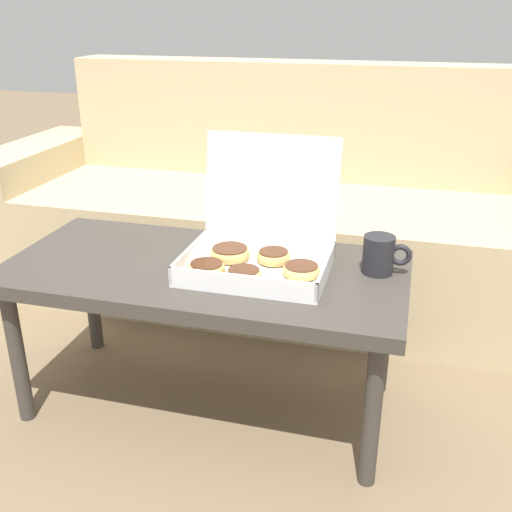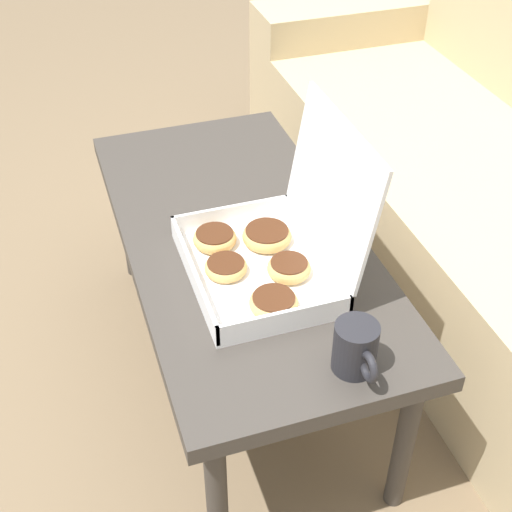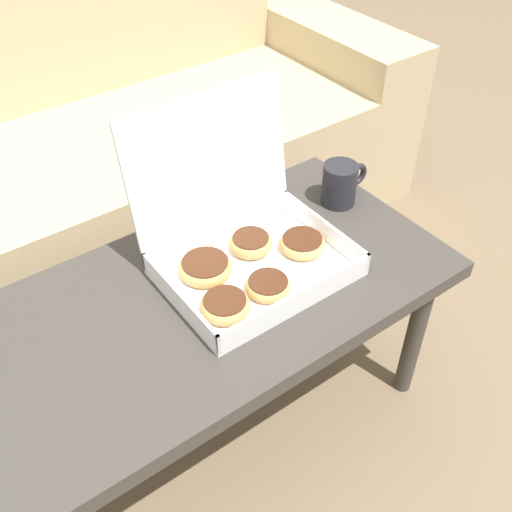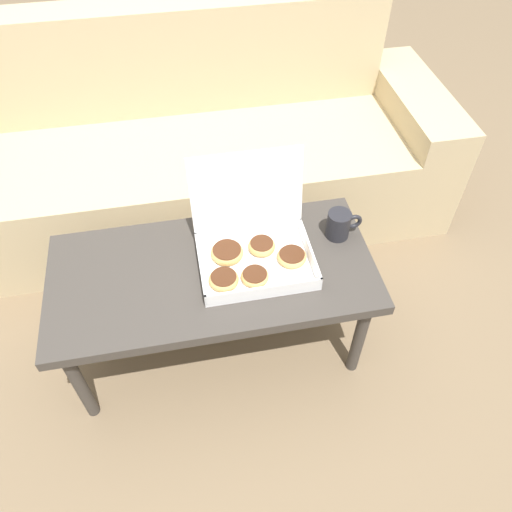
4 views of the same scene
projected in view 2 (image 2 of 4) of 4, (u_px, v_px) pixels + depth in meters
The scene contains 4 objects.
ground_plane at pixel (261, 362), 1.98m from camera, with size 12.00×12.00×0.00m, color #756047.
coffee_table at pixel (241, 249), 1.71m from camera, with size 1.12×0.54×0.46m.
pastry_box at pixel (270, 248), 1.54m from camera, with size 0.39×0.34×0.34m.
coffee_mug at pixel (356, 348), 1.32m from camera, with size 0.13×0.08×0.10m.
Camera 2 is at (1.29, -0.44, 1.47)m, focal length 50.00 mm.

